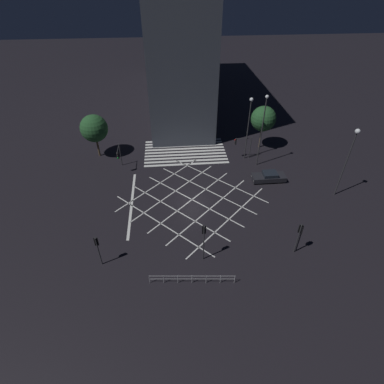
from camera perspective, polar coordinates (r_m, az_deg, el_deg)
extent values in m
plane|color=black|center=(36.93, 0.00, -1.46)|extent=(200.00, 200.00, 0.00)
cube|color=silver|center=(43.54, -0.97, 5.34)|extent=(12.38, 0.50, 0.01)
cube|color=silver|center=(44.30, -1.06, 5.96)|extent=(12.38, 0.50, 0.01)
cube|color=silver|center=(45.06, -1.15, 6.56)|extent=(12.38, 0.50, 0.01)
cube|color=silver|center=(45.83, -1.23, 7.14)|extent=(12.38, 0.50, 0.01)
cube|color=silver|center=(46.61, -1.31, 7.70)|extent=(12.38, 0.50, 0.01)
cube|color=silver|center=(47.39, -1.39, 8.24)|extent=(12.38, 0.50, 0.01)
cube|color=silver|center=(48.17, -1.47, 8.77)|extent=(12.38, 0.50, 0.01)
cube|color=silver|center=(48.96, -1.54, 9.28)|extent=(12.38, 0.50, 0.01)
cube|color=silver|center=(49.75, -1.62, 9.77)|extent=(12.38, 0.50, 0.01)
cube|color=silver|center=(39.94, -6.07, 1.76)|extent=(10.79, 10.79, 0.01)
cube|color=silver|center=(40.44, 5.00, 2.34)|extent=(10.79, 10.79, 0.01)
cube|color=silver|center=(38.36, -3.16, 0.22)|extent=(10.79, 10.79, 0.01)
cube|color=silver|center=(38.62, 2.61, 0.53)|extent=(10.79, 10.79, 0.01)
cube|color=silver|center=(36.92, 0.00, -1.45)|extent=(10.79, 10.79, 0.01)
cube|color=silver|center=(36.92, 0.00, -1.45)|extent=(10.79, 10.79, 0.01)
cube|color=silver|center=(35.64, 3.40, -3.24)|extent=(10.79, 10.79, 0.01)
cube|color=silver|center=(35.36, -2.86, -3.61)|extent=(10.79, 10.79, 0.01)
cube|color=silver|center=(34.53, 7.06, -5.14)|extent=(10.79, 10.79, 0.01)
cube|color=silver|center=(33.94, -5.99, -5.96)|extent=(10.79, 10.79, 0.01)
cube|color=silver|center=(37.14, -11.41, -2.07)|extent=(0.30, 12.38, 0.01)
cube|color=#3D424C|center=(63.06, -3.12, 28.05)|extent=(10.00, 40.29, 25.49)
cube|color=beige|center=(83.24, -7.24, 22.65)|extent=(0.06, 1.40, 1.80)
cube|color=beige|center=(79.71, -7.27, 21.97)|extent=(0.06, 1.40, 1.80)
cube|color=black|center=(76.19, -7.30, 21.23)|extent=(0.06, 1.40, 1.80)
cube|color=black|center=(72.68, -7.33, 20.41)|extent=(0.06, 1.40, 1.80)
cube|color=beige|center=(69.19, -7.37, 19.52)|extent=(0.06, 1.40, 1.80)
cube|color=black|center=(65.72, -7.41, 18.52)|extent=(0.06, 1.40, 1.80)
cube|color=black|center=(62.27, -7.45, 17.42)|extent=(0.06, 1.40, 1.80)
cube|color=black|center=(58.85, -7.50, 16.19)|extent=(0.06, 1.40, 1.80)
cube|color=black|center=(55.45, -7.55, 14.81)|extent=(0.06, 1.40, 1.80)
cube|color=black|center=(52.09, -7.61, 13.25)|extent=(0.06, 1.40, 1.80)
cube|color=black|center=(48.78, -7.68, 11.47)|extent=(0.06, 1.40, 1.80)
cube|color=beige|center=(82.36, -7.47, 25.16)|extent=(0.06, 1.40, 1.80)
cube|color=black|center=(78.79, -7.50, 24.59)|extent=(0.06, 1.40, 1.80)
cube|color=black|center=(75.22, -7.54, 23.96)|extent=(0.06, 1.40, 1.80)
cube|color=black|center=(71.67, -7.59, 23.27)|extent=(0.06, 1.40, 1.80)
cube|color=black|center=(68.13, -7.64, 22.50)|extent=(0.06, 1.40, 1.80)
cube|color=black|center=(64.60, -7.69, 21.66)|extent=(0.06, 1.40, 1.80)
cube|color=black|center=(61.09, -7.75, 20.71)|extent=(0.06, 1.40, 1.80)
cube|color=black|center=(57.59, -7.82, 19.66)|extent=(0.06, 1.40, 1.80)
cube|color=beige|center=(54.12, -7.89, 18.46)|extent=(0.06, 1.40, 1.80)
cube|color=beige|center=(50.67, -7.97, 17.10)|extent=(0.06, 1.40, 1.80)
cube|color=beige|center=(47.26, -8.06, 15.55)|extent=(0.06, 1.40, 1.80)
cube|color=beige|center=(81.64, -7.70, 27.72)|extent=(0.06, 1.40, 1.80)
cube|color=black|center=(78.04, -7.75, 27.26)|extent=(0.06, 1.40, 1.80)
cube|color=beige|center=(74.44, -7.80, 26.76)|extent=(0.06, 1.40, 1.80)
cube|color=black|center=(70.84, -7.86, 26.20)|extent=(0.06, 1.40, 1.80)
cube|color=black|center=(67.26, -7.93, 25.58)|extent=(0.06, 1.40, 1.80)
cube|color=beige|center=(63.68, -8.00, 24.89)|extent=(0.06, 1.40, 1.80)
cube|color=beige|center=(60.11, -8.08, 24.13)|extent=(0.06, 1.40, 1.80)
cube|color=black|center=(56.56, -8.16, 23.26)|extent=(0.06, 1.40, 1.80)
cube|color=beige|center=(53.02, -8.26, 22.28)|extent=(0.06, 1.40, 1.80)
cube|color=black|center=(49.50, -8.37, 21.16)|extent=(0.06, 1.40, 1.80)
cube|color=black|center=(46.00, -8.49, 19.87)|extent=(0.06, 1.40, 1.80)
cube|color=beige|center=(81.09, -7.95, 30.33)|extent=(0.06, 1.40, 1.80)
cube|color=black|center=(77.46, -8.02, 29.98)|extent=(0.06, 1.40, 1.80)
cube|color=beige|center=(73.83, -8.08, 29.60)|extent=(0.06, 1.40, 1.80)
cube|color=beige|center=(70.21, -8.16, 29.19)|extent=(0.06, 1.40, 1.80)
cube|color=beige|center=(66.58, -8.24, 28.73)|extent=(0.06, 1.40, 1.80)
cube|color=black|center=(62.97, -8.33, 28.21)|extent=(0.06, 1.40, 1.80)
cube|color=beige|center=(59.36, -8.43, 27.63)|extent=(0.06, 1.40, 1.80)
cube|color=beige|center=(55.76, -8.54, 26.98)|extent=(0.06, 1.40, 1.80)
cube|color=black|center=(52.16, -8.66, 26.24)|extent=(0.06, 1.40, 1.80)
cube|color=beige|center=(48.58, -8.80, 25.39)|extent=(0.06, 1.40, 1.80)
cube|color=black|center=(45.01, -8.97, 24.40)|extent=(0.06, 1.40, 1.80)
cube|color=black|center=(73.41, -8.38, 32.49)|extent=(0.06, 1.40, 1.80)
cube|color=black|center=(69.76, -8.47, 32.22)|extent=(0.06, 1.40, 1.80)
cube|color=black|center=(66.12, -8.57, 31.93)|extent=(0.06, 1.40, 1.80)
cube|color=black|center=(62.48, -8.69, 31.59)|extent=(0.06, 1.40, 1.80)
cube|color=beige|center=(58.84, -8.81, 31.22)|extent=(0.06, 1.40, 1.80)
cube|color=beige|center=(55.20, -8.95, 30.79)|extent=(0.06, 1.40, 1.80)
cube|color=black|center=(51.57, -9.11, 30.31)|extent=(0.06, 1.40, 1.80)
cube|color=black|center=(47.94, -9.29, 29.75)|extent=(0.06, 1.40, 1.80)
cube|color=black|center=(44.32, -9.49, 29.10)|extent=(0.06, 1.40, 1.80)
cylinder|color=#2D2D30|center=(29.85, -17.33, -10.80)|extent=(0.11, 0.11, 3.57)
cube|color=black|center=(29.03, -17.76, -8.91)|extent=(0.28, 0.16, 0.90)
sphere|color=black|center=(28.89, -17.83, -8.34)|extent=(0.18, 0.18, 0.18)
sphere|color=black|center=(29.10, -17.72, -8.75)|extent=(0.18, 0.18, 0.18)
sphere|color=green|center=(29.31, -17.61, -9.15)|extent=(0.18, 0.18, 0.18)
cube|color=black|center=(28.97, -17.78, -9.04)|extent=(0.36, 0.02, 0.98)
cylinder|color=#2D2D30|center=(43.57, -13.46, 6.91)|extent=(0.11, 0.11, 3.46)
cylinder|color=#2D2D30|center=(41.89, -13.92, 8.01)|extent=(0.09, 2.13, 0.09)
cube|color=black|center=(41.20, -13.98, 6.74)|extent=(0.28, 0.16, 0.90)
sphere|color=black|center=(40.95, -14.05, 7.02)|extent=(0.18, 0.18, 0.18)
sphere|color=black|center=(41.10, -13.99, 6.66)|extent=(0.18, 0.18, 0.18)
sphere|color=green|center=(41.25, -13.93, 6.30)|extent=(0.18, 0.18, 0.18)
cube|color=black|center=(41.27, -13.96, 6.80)|extent=(0.36, 0.02, 0.98)
cylinder|color=#2D2D30|center=(31.50, 19.80, -8.36)|extent=(0.11, 0.11, 3.54)
cube|color=black|center=(30.59, 20.06, -6.73)|extent=(0.16, 0.28, 0.90)
sphere|color=red|center=(30.34, 19.99, -6.35)|extent=(0.18, 0.18, 0.18)
sphere|color=black|center=(30.54, 19.87, -6.75)|extent=(0.18, 0.18, 0.18)
sphere|color=black|center=(30.74, 19.75, -7.15)|extent=(0.18, 0.18, 0.18)
cube|color=black|center=(30.62, 20.22, -6.71)|extent=(0.02, 0.36, 0.98)
cylinder|color=#2D2D30|center=(28.66, 2.24, -9.75)|extent=(0.11, 0.11, 4.45)
cube|color=black|center=(27.51, 2.29, -7.12)|extent=(0.28, 0.16, 0.90)
sphere|color=red|center=(27.38, 2.28, -6.51)|extent=(0.18, 0.18, 0.18)
sphere|color=black|center=(27.59, 2.26, -6.96)|extent=(0.18, 0.18, 0.18)
sphere|color=black|center=(27.80, 2.25, -7.40)|extent=(0.18, 0.18, 0.18)
cube|color=black|center=(27.45, 2.32, -7.25)|extent=(0.36, 0.02, 0.98)
cylinder|color=#2D2D30|center=(45.07, 11.04, 8.31)|extent=(0.11, 0.11, 3.38)
cylinder|color=#2D2D30|center=(44.05, 9.83, 10.03)|extent=(2.29, 0.09, 0.09)
cube|color=black|center=(44.00, 8.30, 9.49)|extent=(0.16, 0.28, 0.90)
sphere|color=red|center=(43.83, 8.19, 9.83)|extent=(0.18, 0.18, 0.18)
sphere|color=black|center=(43.97, 8.16, 9.49)|extent=(0.18, 0.18, 0.18)
sphere|color=black|center=(44.11, 8.12, 9.14)|extent=(0.18, 0.18, 0.18)
cube|color=black|center=(44.02, 8.41, 9.49)|extent=(0.02, 0.36, 0.98)
cylinder|color=#2D2D30|center=(31.25, 19.46, -8.46)|extent=(0.11, 0.11, 3.73)
cube|color=black|center=(30.41, 19.90, -6.48)|extent=(0.28, 0.16, 0.90)
sphere|color=black|center=(30.29, 19.95, -5.93)|extent=(0.18, 0.18, 0.18)
sphere|color=black|center=(30.49, 19.83, -6.34)|extent=(0.18, 0.18, 0.18)
sphere|color=green|center=(30.68, 19.71, -6.74)|extent=(0.18, 0.18, 0.18)
cube|color=black|center=(30.36, 19.96, -6.60)|extent=(0.36, 0.02, 0.98)
cylinder|color=#2D2D30|center=(43.56, 10.54, 11.32)|extent=(0.14, 0.14, 8.78)
sphere|color=white|center=(41.78, 11.27, 16.90)|extent=(0.51, 0.51, 0.51)
cylinder|color=#2D2D30|center=(42.05, 13.06, 10.77)|extent=(0.14, 0.14, 9.83)
sphere|color=white|center=(40.09, 14.11, 17.20)|extent=(0.45, 0.45, 0.45)
cylinder|color=#2D2D30|center=(39.57, 27.09, 4.46)|extent=(0.14, 0.14, 8.54)
sphere|color=white|center=(37.63, 29.01, 10.08)|extent=(0.57, 0.57, 0.57)
cylinder|color=brown|center=(48.24, 12.92, 10.11)|extent=(0.24, 0.24, 3.38)
sphere|color=#235128|center=(46.94, 13.45, 13.43)|extent=(3.71, 3.71, 3.71)
cylinder|color=brown|center=(46.98, -17.46, 8.23)|extent=(0.28, 0.28, 3.00)
sphere|color=#235128|center=(45.68, -18.16, 11.45)|extent=(3.90, 3.90, 3.90)
cube|color=black|center=(41.11, 14.38, 2.71)|extent=(4.38, 1.75, 0.65)
cube|color=black|center=(40.85, 14.64, 3.34)|extent=(1.84, 1.54, 0.44)
sphere|color=white|center=(40.09, 11.69, 2.07)|extent=(0.16, 0.16, 0.16)
sphere|color=white|center=(40.94, 11.31, 2.96)|extent=(0.16, 0.16, 0.16)
cylinder|color=black|center=(40.22, 12.81, 1.79)|extent=(0.67, 0.20, 0.67)
cylinder|color=black|center=(41.39, 12.26, 3.02)|extent=(0.67, 0.20, 0.67)
cylinder|color=black|center=(41.10, 16.44, 1.96)|extent=(0.67, 0.20, 0.67)
cylinder|color=black|center=(42.24, 15.80, 3.16)|extent=(0.67, 0.20, 0.67)
cylinder|color=#B7B7BC|center=(28.45, -8.11, -16.15)|extent=(0.05, 0.05, 1.05)
cylinder|color=#B7B7BC|center=(28.31, -5.43, -16.23)|extent=(0.05, 0.05, 1.05)
cylinder|color=#B7B7BC|center=(28.22, -2.72, -16.28)|extent=(0.05, 0.05, 1.05)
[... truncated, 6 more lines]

